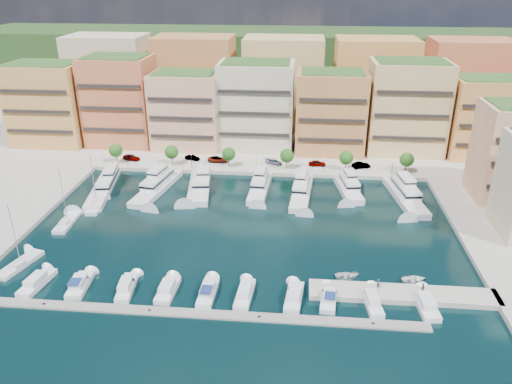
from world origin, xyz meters
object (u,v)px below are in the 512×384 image
Objects in this scene: tree_4 at (346,158)px; yacht_3 at (260,186)px; lamppost_2 at (257,161)px; yacht_6 at (405,194)px; lamppost_1 at (191,159)px; sailboat_1 at (67,223)px; yacht_5 at (348,187)px; car_2 at (218,159)px; tender_1 at (356,273)px; car_1 at (192,158)px; cruiser_5 at (245,294)px; car_5 at (361,165)px; cruiser_9 at (426,304)px; lamppost_0 at (127,157)px; cruiser_1 at (80,285)px; cruiser_8 at (372,301)px; lamppost_3 at (324,163)px; sailboat_2 at (96,207)px; lamppost_4 at (392,165)px; cruiser_4 at (208,292)px; tree_3 at (287,156)px; tree_0 at (116,150)px; tree_2 at (229,154)px; cruiser_2 at (127,288)px; car_3 at (274,162)px; yacht_2 at (200,185)px; cruiser_6 at (294,297)px; tree_5 at (407,160)px; car_4 at (317,163)px; tree_1 at (172,152)px; cruiser_7 at (328,299)px; sailboat_0 at (20,265)px; yacht_1 at (158,186)px; yacht_4 at (302,190)px; cruiser_3 at (168,290)px; person_0 at (378,283)px; yacht_0 at (104,185)px.

yacht_3 is (-22.21, -12.86, -3.53)m from tree_4.
lamppost_2 is 39.40m from yacht_6.
sailboat_1 is (-20.85, -33.15, -3.52)m from lamppost_1.
car_2 is at bearing 156.94° from yacht_5.
tender_1 is (61.39, -13.97, 0.05)m from sailboat_1.
car_1 is at bearing 161.19° from lamppost_2.
car_5 is (25.36, 60.43, 1.30)m from cruiser_5.
cruiser_5 is 30.15m from cruiser_9.
lamppost_0 reaches higher than cruiser_5.
cruiser_1 is 0.92× the size of cruiser_8.
sailboat_2 is (-53.55, -24.53, -3.51)m from lamppost_3.
cruiser_1 is 59.30m from cruiser_9.
yacht_3 reaches higher than cruiser_9.
lamppost_4 is 68.35m from cruiser_4.
tree_3 reaches higher than car_5.
tree_2 is at bearing 0.00° from tree_0.
cruiser_2 is 1.75× the size of car_3.
yacht_2 is at bearing -139.96° from lamppost_2.
tree_0 is at bearing 131.53° from cruiser_6.
yacht_5 is at bearing -143.85° from tree_5.
lamppost_4 reaches higher than cruiser_5.
tree_2 is at bearing 93.57° from car_4.
yacht_5 is at bearing 14.25° from sailboat_2.
tree_2 is at bearing 0.00° from tree_1.
yacht_2 is 47.43m from cruiser_5.
sailboat_0 reaches higher than cruiser_7.
yacht_1 is at bearing 66.62° from sailboat_0.
tree_3 is 63.65m from cruiser_2.
cruiser_7 is (-0.77, -55.80, -3.26)m from lamppost_3.
yacht_2 is 44.85m from car_5.
tree_2 is at bearing 72.69° from cruiser_1.
car_5 is at bearing 46.18° from yacht_4.
yacht_5 is 1.87× the size of cruiser_4.
lamppost_0 is 72.00m from lamppost_4.
cruiser_2 is at bearing -107.58° from lamppost_2.
yacht_2 is 1.55× the size of sailboat_0.
lamppost_0 reaches higher than cruiser_3.
yacht_4 reaches higher than car_1.
sailboat_2 is 67.40m from person_0.
car_2 reaches higher than cruiser_5.
cruiser_1 reaches higher than cruiser_8.
cruiser_9 is 81.45m from car_1.
cruiser_1 is at bearing 119.88° from car_5.
tender_1 is (-1.41, -37.69, -0.85)m from yacht_5.
lamppost_2 is at bearing 34.61° from sailboat_2.
yacht_0 is at bearing -176.01° from yacht_5.
tree_2 reaches higher than yacht_0.
cruiser_5 is (3.04, -55.79, -3.28)m from lamppost_2.
yacht_1 is 12.17× the size of person_0.
car_1 is at bearing 98.07° from cruiser_3.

